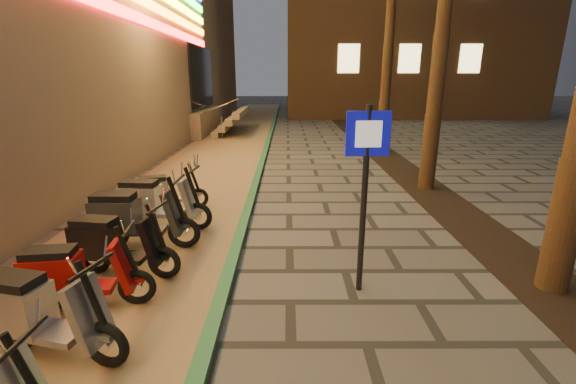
{
  "coord_description": "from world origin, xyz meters",
  "views": [
    {
      "loc": [
        -0.04,
        -2.71,
        2.79
      ],
      "look_at": [
        -0.03,
        2.65,
        1.2
      ],
      "focal_mm": 24.0,
      "sensor_mm": 36.0,
      "label": 1
    }
  ],
  "objects_px": {
    "pedestrian_sign": "(365,176)",
    "scooter_5": "(36,313)",
    "scooter_6": "(74,275)",
    "scooter_7": "(113,244)",
    "scooter_8": "(132,218)",
    "scooter_10": "(165,191)",
    "scooter_9": "(155,202)"
  },
  "relations": [
    {
      "from": "scooter_8",
      "to": "scooter_9",
      "type": "distance_m",
      "value": 0.89
    },
    {
      "from": "scooter_7",
      "to": "scooter_5",
      "type": "bearing_deg",
      "value": -82.87
    },
    {
      "from": "scooter_5",
      "to": "scooter_7",
      "type": "xyz_separation_m",
      "value": [
        0.03,
        1.71,
        -0.01
      ]
    },
    {
      "from": "scooter_5",
      "to": "scooter_10",
      "type": "bearing_deg",
      "value": 104.39
    },
    {
      "from": "pedestrian_sign",
      "to": "scooter_8",
      "type": "xyz_separation_m",
      "value": [
        -3.58,
        1.37,
        -1.07
      ]
    },
    {
      "from": "pedestrian_sign",
      "to": "scooter_6",
      "type": "bearing_deg",
      "value": -176.02
    },
    {
      "from": "scooter_8",
      "to": "scooter_9",
      "type": "bearing_deg",
      "value": 85.3
    },
    {
      "from": "scooter_6",
      "to": "scooter_7",
      "type": "distance_m",
      "value": 0.87
    },
    {
      "from": "scooter_6",
      "to": "scooter_10",
      "type": "distance_m",
      "value": 3.7
    },
    {
      "from": "scooter_5",
      "to": "scooter_8",
      "type": "bearing_deg",
      "value": 104.15
    },
    {
      "from": "scooter_8",
      "to": "scooter_9",
      "type": "xyz_separation_m",
      "value": [
        0.08,
        0.89,
        -0.01
      ]
    },
    {
      "from": "scooter_8",
      "to": "pedestrian_sign",
      "type": "bearing_deg",
      "value": -20.6
    },
    {
      "from": "scooter_5",
      "to": "scooter_10",
      "type": "xyz_separation_m",
      "value": [
        -0.09,
        4.54,
        -0.05
      ]
    },
    {
      "from": "scooter_5",
      "to": "scooter_6",
      "type": "height_order",
      "value": "scooter_5"
    },
    {
      "from": "scooter_6",
      "to": "scooter_8",
      "type": "height_order",
      "value": "scooter_8"
    },
    {
      "from": "scooter_10",
      "to": "scooter_6",
      "type": "bearing_deg",
      "value": -106.82
    },
    {
      "from": "pedestrian_sign",
      "to": "scooter_7",
      "type": "bearing_deg",
      "value": 170.1
    },
    {
      "from": "scooter_9",
      "to": "scooter_10",
      "type": "height_order",
      "value": "scooter_9"
    },
    {
      "from": "pedestrian_sign",
      "to": "scooter_10",
      "type": "height_order",
      "value": "pedestrian_sign"
    },
    {
      "from": "scooter_5",
      "to": "scooter_9",
      "type": "xyz_separation_m",
      "value": [
        0.04,
        3.53,
        0.03
      ]
    },
    {
      "from": "scooter_5",
      "to": "scooter_7",
      "type": "bearing_deg",
      "value": 102.16
    },
    {
      "from": "scooter_6",
      "to": "scooter_8",
      "type": "relative_size",
      "value": 0.87
    },
    {
      "from": "scooter_5",
      "to": "scooter_6",
      "type": "distance_m",
      "value": 0.85
    },
    {
      "from": "scooter_6",
      "to": "scooter_10",
      "type": "bearing_deg",
      "value": 82.47
    },
    {
      "from": "scooter_9",
      "to": "scooter_10",
      "type": "distance_m",
      "value": 1.02
    },
    {
      "from": "scooter_5",
      "to": "scooter_6",
      "type": "bearing_deg",
      "value": 108.32
    },
    {
      "from": "scooter_5",
      "to": "scooter_8",
      "type": "relative_size",
      "value": 0.92
    },
    {
      "from": "scooter_9",
      "to": "scooter_10",
      "type": "xyz_separation_m",
      "value": [
        -0.13,
        1.01,
        -0.09
      ]
    },
    {
      "from": "pedestrian_sign",
      "to": "scooter_5",
      "type": "relative_size",
      "value": 1.52
    },
    {
      "from": "scooter_8",
      "to": "scooter_7",
      "type": "bearing_deg",
      "value": -85.19
    },
    {
      "from": "scooter_10",
      "to": "pedestrian_sign",
      "type": "bearing_deg",
      "value": -58.97
    },
    {
      "from": "scooter_7",
      "to": "scooter_9",
      "type": "bearing_deg",
      "value": 98.13
    }
  ]
}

